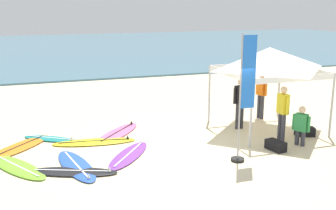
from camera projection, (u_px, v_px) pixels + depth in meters
ground_plane at (193, 152)px, 11.83m from camera, size 80.00×80.00×0.00m
sea at (70, 48)px, 39.70m from camera, size 80.00×36.00×0.10m
canopy_tent at (269, 59)px, 13.49m from camera, size 2.99×2.99×2.75m
surfboard_lime at (17, 167)px, 10.70m from camera, size 1.78×2.48×0.19m
surfboard_yellow at (94, 142)px, 12.62m from camera, size 2.56×1.01×0.19m
surfboard_purple at (129, 155)px, 11.54m from camera, size 1.88×2.25×0.19m
surfboard_black at (73, 172)px, 10.38m from camera, size 2.33×1.43×0.19m
surfboard_orange at (19, 147)px, 12.15m from camera, size 2.21×2.32×0.19m
surfboard_blue at (76, 165)px, 10.78m from camera, size 1.07×2.54×0.19m
surfboard_pink at (118, 133)px, 13.51m from camera, size 2.12×2.29×0.19m
surfboard_teal at (51, 139)px, 12.92m from camera, size 1.77×1.45×0.19m
person_orange at (261, 92)px, 15.15m from camera, size 0.28×0.54×1.71m
person_yellow at (283, 110)px, 12.59m from camera, size 0.23×0.55×1.71m
person_black at (240, 100)px, 13.86m from camera, size 0.54×0.27×1.71m
person_green at (301, 124)px, 12.28m from camera, size 0.37×0.49×1.20m
banner_flag at (244, 104)px, 10.85m from camera, size 0.60×0.36×3.40m
gear_bag_near_tent at (305, 132)px, 13.29m from camera, size 0.67×0.49×0.28m
gear_bag_by_pole at (276, 145)px, 11.98m from camera, size 0.42×0.65×0.28m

